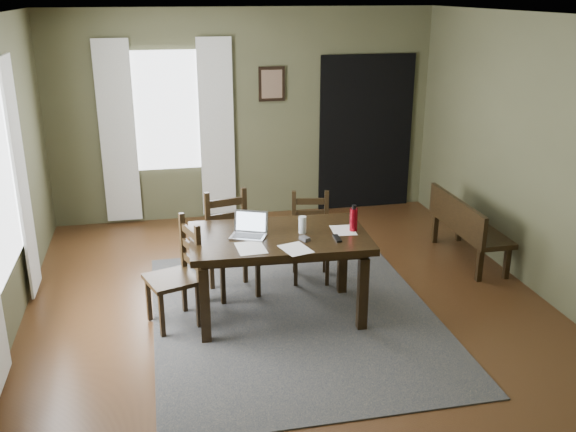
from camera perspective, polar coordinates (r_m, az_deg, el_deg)
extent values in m
cube|color=#492C16|center=(6.10, 0.59, -8.97)|extent=(5.00, 6.00, 0.01)
cube|color=#505135|center=(8.45, -3.84, 8.91)|extent=(5.00, 0.02, 2.70)
cube|color=#505135|center=(2.96, 13.71, -12.85)|extent=(5.00, 0.02, 2.70)
cube|color=#505135|center=(6.57, 22.50, 4.36)|extent=(0.02, 6.00, 2.70)
cube|color=white|center=(5.36, 0.70, 17.34)|extent=(5.00, 6.00, 0.02)
cube|color=#3B3B3B|center=(6.09, 0.59, -8.88)|extent=(2.60, 3.20, 0.01)
cube|color=black|center=(5.79, -0.83, -1.96)|extent=(1.65, 1.04, 0.06)
cube|color=black|center=(5.81, -0.83, -2.50)|extent=(1.47, 0.86, 0.05)
cube|color=black|center=(5.58, -7.39, -7.86)|extent=(0.09, 0.09, 0.68)
cube|color=black|center=(6.25, -7.66, -4.72)|extent=(0.09, 0.09, 0.68)
cube|color=black|center=(5.77, 6.65, -6.85)|extent=(0.09, 0.09, 0.68)
cube|color=black|center=(6.42, 4.86, -3.93)|extent=(0.09, 0.09, 0.68)
cube|color=black|center=(5.86, -10.29, -5.58)|extent=(0.54, 0.54, 0.04)
cube|color=black|center=(6.06, -12.28, -7.25)|extent=(0.05, 0.05, 0.42)
cube|color=black|center=(6.16, -9.22, -6.58)|extent=(0.05, 0.05, 0.42)
cube|color=black|center=(5.76, -11.16, -8.63)|extent=(0.05, 0.05, 0.42)
cube|color=black|center=(5.87, -7.95, -7.89)|extent=(0.05, 0.05, 0.42)
cube|color=black|center=(5.97, -9.33, -2.16)|extent=(0.06, 0.06, 0.53)
cube|color=black|center=(5.65, -7.96, -3.35)|extent=(0.06, 0.06, 0.53)
cube|color=black|center=(5.87, -8.60, -4.03)|extent=(0.12, 0.31, 0.07)
cube|color=black|center=(5.81, -8.67, -2.74)|extent=(0.12, 0.31, 0.07)
cube|color=black|center=(5.76, -8.74, -1.43)|extent=(0.12, 0.31, 0.07)
cube|color=black|center=(6.36, -4.85, -3.06)|extent=(0.53, 0.53, 0.04)
cube|color=black|center=(6.24, -5.81, -5.93)|extent=(0.05, 0.05, 0.44)
cube|color=black|center=(6.56, -6.81, -4.67)|extent=(0.05, 0.05, 0.44)
cube|color=black|center=(6.35, -2.70, -5.39)|extent=(0.05, 0.05, 0.44)
cube|color=black|center=(6.66, -3.83, -4.18)|extent=(0.05, 0.05, 0.44)
cube|color=black|center=(6.38, -7.15, -0.29)|extent=(0.06, 0.06, 0.55)
cube|color=black|center=(6.49, -3.92, 0.17)|extent=(0.06, 0.06, 0.55)
cube|color=black|center=(6.48, -5.48, -1.30)|extent=(0.33, 0.09, 0.07)
cube|color=black|center=(6.43, -5.52, -0.06)|extent=(0.33, 0.09, 0.07)
cube|color=black|center=(6.38, -5.56, 1.20)|extent=(0.33, 0.09, 0.07)
cube|color=black|center=(6.66, 2.04, -2.37)|extent=(0.47, 0.47, 0.04)
cube|color=black|center=(6.59, 0.69, -4.63)|extent=(0.04, 0.04, 0.39)
cube|color=black|center=(6.88, 0.60, -3.53)|extent=(0.04, 0.04, 0.39)
cube|color=black|center=(6.61, 3.50, -4.60)|extent=(0.04, 0.04, 0.39)
cube|color=black|center=(6.90, 3.29, -3.50)|extent=(0.04, 0.04, 0.39)
cube|color=black|center=(6.73, 0.52, 0.22)|extent=(0.05, 0.05, 0.49)
cube|color=black|center=(6.75, 3.43, 0.25)|extent=(0.05, 0.05, 0.49)
cube|color=black|center=(6.78, 1.97, -0.83)|extent=(0.29, 0.08, 0.07)
cube|color=black|center=(6.74, 1.98, 0.24)|extent=(0.29, 0.08, 0.07)
cube|color=black|center=(6.70, 1.99, 1.31)|extent=(0.29, 0.08, 0.07)
cube|color=black|center=(7.46, 15.90, -0.96)|extent=(0.42, 1.30, 0.06)
cube|color=black|center=(7.16, 18.88, -3.94)|extent=(0.06, 0.06, 0.36)
cube|color=black|center=(7.01, 16.66, -4.20)|extent=(0.06, 0.06, 0.36)
cube|color=black|center=(8.06, 14.98, -0.91)|extent=(0.06, 0.06, 0.36)
cube|color=black|center=(7.92, 12.94, -1.08)|extent=(0.06, 0.06, 0.36)
cube|color=black|center=(7.31, 14.75, 0.29)|extent=(0.05, 1.30, 0.31)
cube|color=#B7B7BC|center=(5.73, -3.56, -1.81)|extent=(0.37, 0.31, 0.02)
cube|color=#B7B7BC|center=(5.80, -3.31, -0.47)|extent=(0.30, 0.17, 0.20)
cube|color=silver|center=(5.79, -3.33, -0.50)|extent=(0.26, 0.14, 0.17)
cube|color=#3F3F42|center=(5.72, -3.58, -1.76)|extent=(0.29, 0.22, 0.00)
cube|color=#3F3F42|center=(5.65, 1.49, -2.02)|extent=(0.09, 0.11, 0.03)
cube|color=black|center=(5.69, 4.40, -1.98)|extent=(0.05, 0.17, 0.02)
cylinder|color=silver|center=(5.80, 1.29, -0.78)|extent=(0.08, 0.08, 0.16)
cylinder|color=#A60C1B|center=(5.87, 5.85, -0.33)|extent=(0.09, 0.09, 0.21)
cylinder|color=black|center=(5.83, 5.89, 0.81)|extent=(0.05, 0.05, 0.03)
cube|color=white|center=(5.49, -3.33, -2.86)|extent=(0.25, 0.32, 0.00)
cube|color=white|center=(5.90, 4.93, -1.27)|extent=(0.23, 0.28, 0.00)
cube|color=white|center=(5.46, 0.69, -2.95)|extent=(0.28, 0.33, 0.00)
cube|color=white|center=(8.33, -10.74, 9.15)|extent=(1.00, 0.01, 1.50)
cube|color=silver|center=(6.60, -22.64, 3.03)|extent=(0.03, 0.48, 2.30)
cube|color=silver|center=(8.35, -14.90, 7.12)|extent=(0.44, 0.03, 2.30)
cube|color=silver|center=(8.38, -6.35, 7.69)|extent=(0.44, 0.03, 2.30)
cube|color=black|center=(8.42, -1.46, 11.66)|extent=(0.34, 0.03, 0.44)
cube|color=brown|center=(8.40, -1.45, 11.64)|extent=(0.27, 0.01, 0.36)
cube|color=black|center=(8.86, 6.93, 7.33)|extent=(1.30, 0.03, 2.10)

